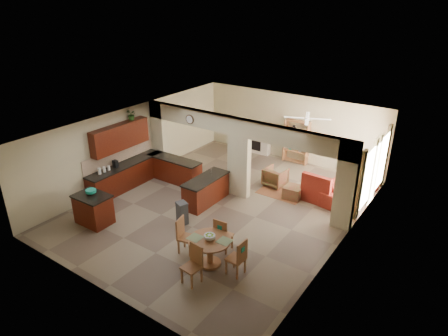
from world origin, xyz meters
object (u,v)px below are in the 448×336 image
Objects in this scene: sofa at (350,188)px; dining_table at (210,248)px; kitchen_island at (93,209)px; armchair at (275,177)px.

dining_table is at bearing 170.79° from sofa.
dining_table is at bearing 4.30° from kitchen_island.
sofa is at bearing -162.37° from armchair.
kitchen_island is 1.45× the size of armchair.
kitchen_island is 8.53m from sofa.
sofa is (5.95, 6.11, -0.10)m from kitchen_island.
kitchen_island reaches higher than armchair.
sofa is at bearing 72.68° from dining_table.
kitchen_island reaches higher than dining_table.
dining_table is 0.44× the size of sofa.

